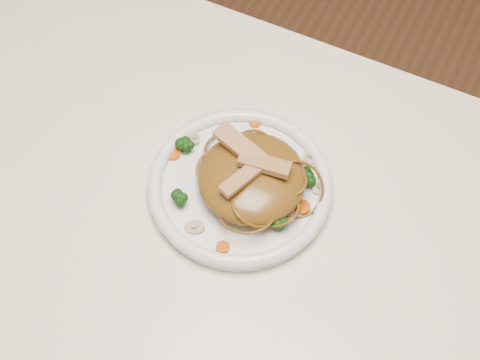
% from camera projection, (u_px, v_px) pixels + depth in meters
% --- Properties ---
extents(table, '(1.20, 0.80, 0.75)m').
position_uv_depth(table, '(247.00, 288.00, 0.99)').
color(table, '#F3E7CE').
rests_on(table, ground).
extents(plate, '(0.31, 0.31, 0.02)m').
position_uv_depth(plate, '(240.00, 188.00, 0.96)').
color(plate, white).
rests_on(plate, table).
extents(noodle_mound, '(0.20, 0.20, 0.05)m').
position_uv_depth(noodle_mound, '(252.00, 178.00, 0.93)').
color(noodle_mound, brown).
rests_on(noodle_mound, plate).
extents(chicken_a, '(0.07, 0.03, 0.01)m').
position_uv_depth(chicken_a, '(264.00, 164.00, 0.90)').
color(chicken_a, tan).
rests_on(chicken_a, noodle_mound).
extents(chicken_b, '(0.08, 0.05, 0.01)m').
position_uv_depth(chicken_b, '(240.00, 145.00, 0.91)').
color(chicken_b, tan).
rests_on(chicken_b, noodle_mound).
extents(chicken_c, '(0.04, 0.06, 0.01)m').
position_uv_depth(chicken_c, '(240.00, 179.00, 0.89)').
color(chicken_c, tan).
rests_on(chicken_c, noodle_mound).
extents(broccoli_0, '(0.03, 0.03, 0.03)m').
position_uv_depth(broccoli_0, '(306.00, 178.00, 0.94)').
color(broccoli_0, '#133E0D').
rests_on(broccoli_0, plate).
extents(broccoli_1, '(0.03, 0.03, 0.03)m').
position_uv_depth(broccoli_1, '(185.00, 145.00, 0.97)').
color(broccoli_1, '#133E0D').
rests_on(broccoli_1, plate).
extents(broccoli_2, '(0.02, 0.02, 0.03)m').
position_uv_depth(broccoli_2, '(179.00, 198.00, 0.93)').
color(broccoli_2, '#133E0D').
rests_on(broccoli_2, plate).
extents(broccoli_3, '(0.03, 0.03, 0.03)m').
position_uv_depth(broccoli_3, '(279.00, 222.00, 0.91)').
color(broccoli_3, '#133E0D').
rests_on(broccoli_3, plate).
extents(carrot_0, '(0.03, 0.03, 0.00)m').
position_uv_depth(carrot_0, '(304.00, 168.00, 0.96)').
color(carrot_0, '#CC5207').
rests_on(carrot_0, plate).
extents(carrot_1, '(0.02, 0.02, 0.00)m').
position_uv_depth(carrot_1, '(173.00, 154.00, 0.98)').
color(carrot_1, '#CC5207').
rests_on(carrot_1, plate).
extents(carrot_2, '(0.03, 0.03, 0.00)m').
position_uv_depth(carrot_2, '(302.00, 207.00, 0.93)').
color(carrot_2, '#CC5207').
rests_on(carrot_2, plate).
extents(carrot_3, '(0.02, 0.02, 0.00)m').
position_uv_depth(carrot_3, '(255.00, 122.00, 1.01)').
color(carrot_3, '#CC5207').
rests_on(carrot_3, plate).
extents(carrot_4, '(0.02, 0.02, 0.00)m').
position_uv_depth(carrot_4, '(223.00, 247.00, 0.90)').
color(carrot_4, '#CC5207').
rests_on(carrot_4, plate).
extents(mushroom_0, '(0.03, 0.03, 0.01)m').
position_uv_depth(mushroom_0, '(195.00, 227.00, 0.91)').
color(mushroom_0, beige).
rests_on(mushroom_0, plate).
extents(mushroom_1, '(0.03, 0.03, 0.01)m').
position_uv_depth(mushroom_1, '(319.00, 188.00, 0.95)').
color(mushroom_1, beige).
rests_on(mushroom_1, plate).
extents(mushroom_2, '(0.03, 0.03, 0.01)m').
position_uv_depth(mushroom_2, '(194.00, 139.00, 0.99)').
color(mushroom_2, beige).
rests_on(mushroom_2, plate).
extents(mushroom_3, '(0.03, 0.03, 0.01)m').
position_uv_depth(mushroom_3, '(310.00, 157.00, 0.97)').
color(mushroom_3, beige).
rests_on(mushroom_3, plate).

